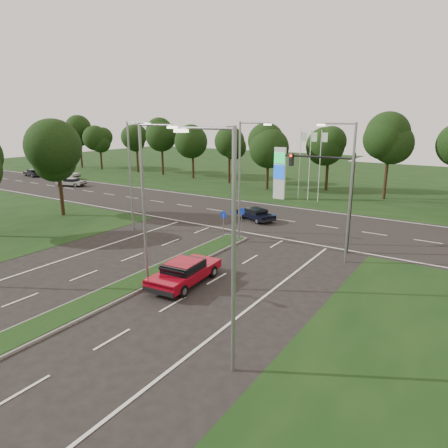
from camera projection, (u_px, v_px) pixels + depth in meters
The scene contains 19 objects.
ground at pixel (43, 327), 18.22m from camera, with size 160.00×160.00×0.00m, color black.
verge_far at pixel (363, 179), 62.68m from camera, with size 160.00×50.00×0.02m, color black.
cross_road at pixel (275, 219), 37.62m from camera, with size 160.00×12.00×0.02m, color black.
median_kerb at pixel (111, 294), 21.44m from camera, with size 2.00×26.00×0.12m, color slate.
streetlight_median_near at pixel (146, 199), 21.24m from camera, with size 2.53×0.22×9.00m.
streetlight_median_far at pixel (242, 176), 29.32m from camera, with size 2.53×0.22×9.00m.
streetlight_left_far at pixel (132, 170), 32.63m from camera, with size 2.53×0.22×9.00m.
streetlight_right_far at pixel (348, 186), 25.19m from camera, with size 2.53×0.22×9.00m.
streetlight_right_near at pixel (229, 241), 13.87m from camera, with size 2.53×0.22×9.00m.
traffic_signal at pixel (333, 186), 27.76m from camera, with size 5.10×0.42×7.00m.
median_signs at pixel (233, 218), 31.04m from camera, with size 1.16×1.76×2.38m.
gas_pylon at pixel (281, 172), 46.12m from camera, with size 5.80×1.26×8.00m.
tree_left_far at pixel (58, 152), 37.39m from camera, with size 5.20×5.20×8.86m.
treeline_far at pixel (336, 138), 48.69m from camera, with size 6.00×6.00×9.90m.
red_sedan at pixel (184, 272), 22.79m from camera, with size 2.46×5.15×1.37m.
navy_sedan at pixel (255, 214), 37.10m from camera, with size 4.35×3.13×1.11m.
far_car_a at pixel (71, 182), 55.66m from camera, with size 4.21×2.81×1.12m.
far_car_b at pixel (64, 174), 62.14m from camera, with size 5.05×3.30×1.34m.
far_car_c at pixel (34, 173), 65.04m from camera, with size 4.25×2.32×1.16m.
Camera 1 is at (15.92, -9.17, 9.23)m, focal length 32.00 mm.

